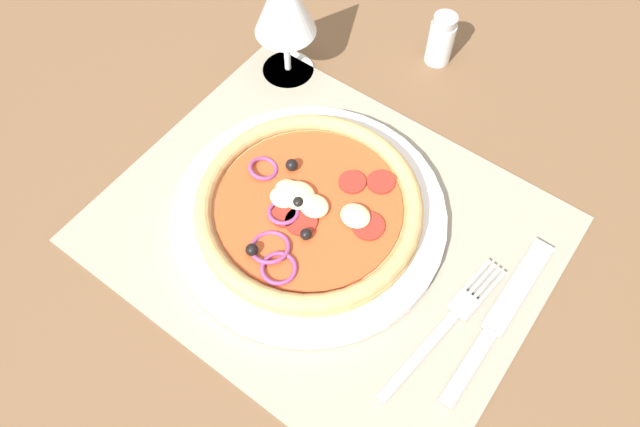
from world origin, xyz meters
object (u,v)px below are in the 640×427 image
knife (500,316)px  pepper_shaker (441,40)px  plate (309,214)px  wine_glass (284,4)px  pizza (309,206)px  fork (449,322)px

knife → pepper_shaker: size_ratio=2.99×
pepper_shaker → knife: bearing=-49.8°
plate → wine_glass: 23.62cm
plate → pizza: (-0.00, -0.05, 1.73)cm
plate → pizza: size_ratio=1.22×
knife → wine_glass: 40.13cm
pizza → pepper_shaker: bearing=92.2°
knife → pepper_shaker: (-22.43, 26.58, 2.60)cm
fork → pepper_shaker: pepper_shaker is taller
wine_glass → pepper_shaker: 20.05cm
fork → knife: knife is taller
plate → knife: (21.33, 1.82, -0.39)cm
wine_glass → pizza: bearing=-46.3°
wine_glass → pepper_shaker: wine_glass is taller
knife → fork: bearing=132.8°
pizza → wine_glass: 23.05cm
knife → plate: bearing=95.5°
pepper_shaker → wine_glass: bearing=-137.9°
plate → fork: (17.67, -1.50, -0.42)cm
pizza → knife: pizza is taller
fork → pepper_shaker: bearing=39.4°
pepper_shaker → fork: bearing=-57.9°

